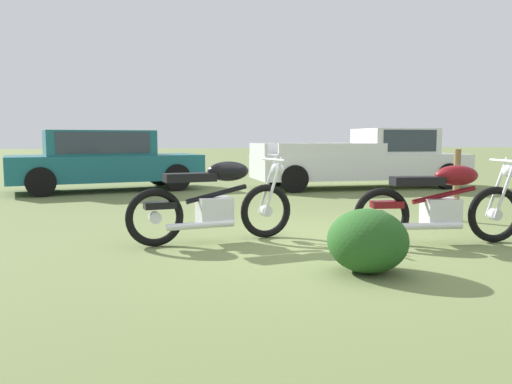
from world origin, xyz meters
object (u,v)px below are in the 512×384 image
shrub_low (368,241)px  fence_post_wooden (456,185)px  car_teal (103,157)px  pickup_truck_white (370,158)px  motorcycle_maroon (441,204)px  motorcycle_black (215,202)px

shrub_low → fence_post_wooden: fence_post_wooden is taller
car_teal → pickup_truck_white: size_ratio=0.87×
motorcycle_maroon → car_teal: 8.59m
pickup_truck_white → shrub_low: (-3.43, -7.91, -0.45)m
pickup_truck_white → fence_post_wooden: bearing=-101.2°
motorcycle_maroon → car_teal: car_teal is taller
motorcycle_black → pickup_truck_white: pickup_truck_white is taller
pickup_truck_white → fence_post_wooden: size_ratio=4.95×
pickup_truck_white → shrub_low: pickup_truck_white is taller
motorcycle_black → fence_post_wooden: (3.75, 0.89, 0.05)m
motorcycle_maroon → pickup_truck_white: bearing=78.4°
motorcycle_black → pickup_truck_white: size_ratio=0.38×
pickup_truck_white → car_teal: bearing=174.5°
motorcycle_black → fence_post_wooden: 3.86m
motorcycle_black → fence_post_wooden: fence_post_wooden is taller
car_teal → pickup_truck_white: (6.57, -0.47, -0.05)m
motorcycle_black → car_teal: size_ratio=0.44×
motorcycle_black → car_teal: 6.95m
motorcycle_black → motorcycle_maroon: 2.69m
fence_post_wooden → motorcycle_black: bearing=-166.7°
motorcycle_black → shrub_low: bearing=-65.8°
motorcycle_black → pickup_truck_white: bearing=41.4°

